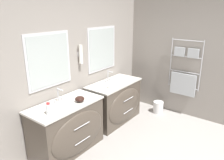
% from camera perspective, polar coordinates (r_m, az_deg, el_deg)
% --- Properties ---
extents(wall_back, '(5.76, 0.15, 2.60)m').
position_cam_1_polar(wall_back, '(3.56, -13.02, 4.15)').
color(wall_back, gray).
rests_on(wall_back, ground_plane).
extents(wall_right, '(0.13, 4.17, 2.60)m').
position_cam_1_polar(wall_right, '(4.63, 17.96, 6.74)').
color(wall_right, gray).
rests_on(wall_right, ground_plane).
extents(vanity_left, '(1.14, 0.62, 0.79)m').
position_cam_1_polar(vanity_left, '(3.48, -11.32, -12.08)').
color(vanity_left, '#4C4238').
rests_on(vanity_left, ground_plane).
extents(vanity_right, '(1.14, 0.62, 0.79)m').
position_cam_1_polar(vanity_right, '(4.28, 0.92, -5.72)').
color(vanity_right, '#4C4238').
rests_on(vanity_right, ground_plane).
extents(faucet_left, '(0.17, 0.13, 0.21)m').
position_cam_1_polar(faucet_left, '(3.39, -13.75, -3.83)').
color(faucet_left, silver).
rests_on(faucet_left, vanity_left).
extents(faucet_right, '(0.17, 0.13, 0.21)m').
position_cam_1_polar(faucet_right, '(4.21, -0.91, 1.03)').
color(faucet_right, silver).
rests_on(faucet_right, vanity_right).
extents(toiletry_bottle, '(0.07, 0.07, 0.17)m').
position_cam_1_polar(toiletry_bottle, '(3.03, -16.23, -7.25)').
color(toiletry_bottle, silver).
rests_on(toiletry_bottle, vanity_left).
extents(amenity_bowl, '(0.14, 0.14, 0.09)m').
position_cam_1_polar(amenity_bowl, '(3.34, -8.44, -4.92)').
color(amenity_bowl, black).
rests_on(amenity_bowl, vanity_left).
extents(soap_dish, '(0.09, 0.06, 0.04)m').
position_cam_1_polar(soap_dish, '(3.89, -0.67, -1.76)').
color(soap_dish, white).
rests_on(soap_dish, vanity_right).
extents(waste_bin, '(0.22, 0.22, 0.25)m').
position_cam_1_polar(waste_bin, '(4.83, 11.98, -6.88)').
color(waste_bin, silver).
rests_on(waste_bin, ground_plane).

